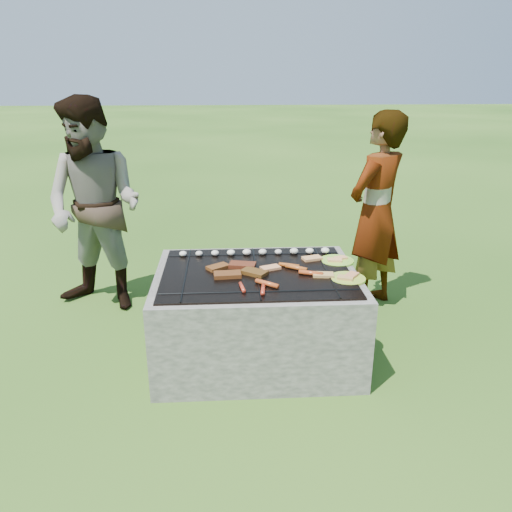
{
  "coord_description": "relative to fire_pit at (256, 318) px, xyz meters",
  "views": [
    {
      "loc": [
        -0.19,
        -2.97,
        1.8
      ],
      "look_at": [
        0.0,
        0.05,
        0.7
      ],
      "focal_mm": 35.0,
      "sensor_mm": 36.0,
      "label": 1
    }
  ],
  "objects": [
    {
      "name": "lawn",
      "position": [
        0.0,
        0.0,
        -0.28
      ],
      "size": [
        60.0,
        60.0,
        0.0
      ],
      "primitive_type": "plane",
      "color": "#234A12",
      "rests_on": "ground"
    },
    {
      "name": "fire_pit",
      "position": [
        0.0,
        0.0,
        0.0
      ],
      "size": [
        1.3,
        1.0,
        0.62
      ],
      "color": "#9B948A",
      "rests_on": "ground"
    },
    {
      "name": "mushrooms",
      "position": [
        0.05,
        0.32,
        0.35
      ],
      "size": [
        1.06,
        0.06,
        0.04
      ],
      "color": "white",
      "rests_on": "fire_pit"
    },
    {
      "name": "pork_slabs",
      "position": [
        -0.13,
        0.01,
        0.34
      ],
      "size": [
        0.4,
        0.28,
        0.03
      ],
      "color": "#974E1B",
      "rests_on": "fire_pit"
    },
    {
      "name": "sausages",
      "position": [
        0.15,
        -0.13,
        0.34
      ],
      "size": [
        0.54,
        0.48,
        0.03
      ],
      "color": "orange",
      "rests_on": "fire_pit"
    },
    {
      "name": "bread_on_grate",
      "position": [
        0.31,
        0.05,
        0.34
      ],
      "size": [
        0.46,
        0.4,
        0.02
      ],
      "color": "#E2B273",
      "rests_on": "fire_pit"
    },
    {
      "name": "plate_far",
      "position": [
        0.56,
        0.17,
        0.33
      ],
      "size": [
        0.29,
        0.29,
        0.03
      ],
      "color": "#C4EE39",
      "rests_on": "fire_pit"
    },
    {
      "name": "plate_near",
      "position": [
        0.56,
        -0.14,
        0.33
      ],
      "size": [
        0.24,
        0.24,
        0.03
      ],
      "color": "gold",
      "rests_on": "fire_pit"
    },
    {
      "name": "cook",
      "position": [
        0.99,
        0.76,
        0.5
      ],
      "size": [
        0.68,
        0.66,
        1.56
      ],
      "primitive_type": "imported",
      "rotation": [
        0.0,
        0.0,
        3.85
      ],
      "color": "gray",
      "rests_on": "ground"
    },
    {
      "name": "bystander",
      "position": [
        -1.2,
        0.86,
        0.55
      ],
      "size": [
        0.99,
        0.88,
        1.67
      ],
      "primitive_type": "imported",
      "rotation": [
        0.0,
        0.0,
        -0.37
      ],
      "color": "#A09185",
      "rests_on": "ground"
    }
  ]
}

